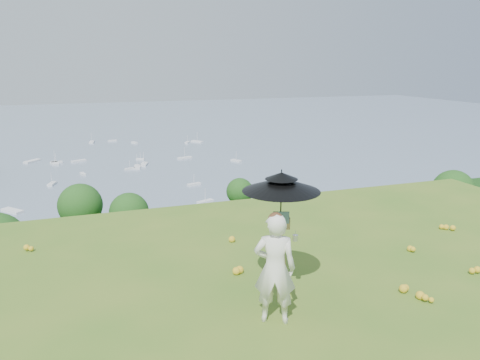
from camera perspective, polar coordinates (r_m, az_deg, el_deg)
name	(u,v)px	position (r m, az deg, el deg)	size (l,w,h in m)	color
ground	(419,346)	(6.81, 21.03, -18.34)	(14.00, 14.00, 0.00)	#477722
shoreline_tier	(116,290)	(88.69, -14.83, -12.80)	(170.00, 28.00, 8.00)	gray
bay_water	(89,139)	(247.18, -17.95, 4.78)	(700.00, 700.00, 0.00)	slate
slope_trees	(139,276)	(43.62, -12.27, -11.32)	(110.00, 50.00, 6.00)	#204A16
harbor_town	(114,256)	(85.99, -15.10, -8.93)	(110.00, 22.00, 5.00)	silver
moored_boats	(57,175)	(169.63, -21.43, 0.54)	(140.00, 140.00, 0.70)	white
wildflowers	(407,331)	(6.94, 19.71, -16.98)	(10.00, 10.50, 0.12)	gold
painter	(275,269)	(6.56, 4.26, -10.71)	(0.58, 0.38, 1.60)	white
field_easel	(280,256)	(7.15, 4.89, -9.23)	(0.55, 0.55, 1.45)	#9D7842
sun_umbrella	(281,198)	(6.87, 5.02, -2.23)	(1.15, 1.15, 0.87)	black
painter_cap	(276,217)	(6.28, 4.39, -4.46)	(0.21, 0.25, 0.10)	#D9777F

